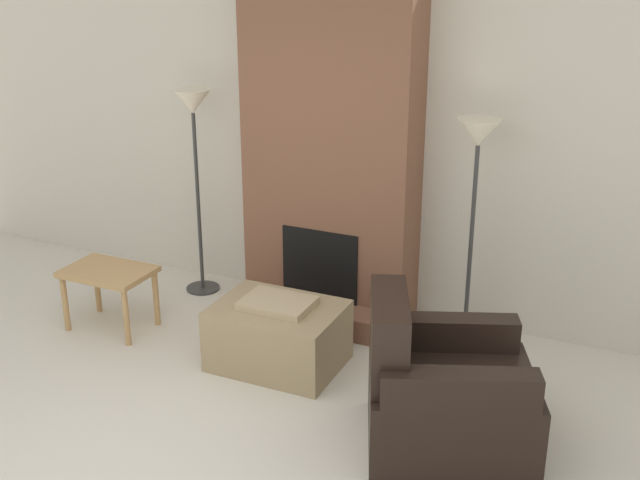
{
  "coord_description": "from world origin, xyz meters",
  "views": [
    {
      "loc": [
        2.31,
        -2.63,
        2.75
      ],
      "look_at": [
        0.0,
        2.41,
        0.65
      ],
      "focal_mm": 45.0,
      "sensor_mm": 36.0,
      "label": 1
    }
  ],
  "objects": [
    {
      "name": "wall_back",
      "position": [
        0.0,
        2.84,
        1.3
      ],
      "size": [
        7.34,
        0.06,
        2.6
      ],
      "primitive_type": "cube",
      "color": "beige",
      "rests_on": "ground_plane"
    },
    {
      "name": "fireplace",
      "position": [
        0.0,
        2.6,
        1.25
      ],
      "size": [
        1.29,
        0.66,
        2.6
      ],
      "color": "brown",
      "rests_on": "ground_plane"
    },
    {
      "name": "ottoman",
      "position": [
        0.03,
        1.66,
        0.22
      ],
      "size": [
        0.85,
        0.63,
        0.48
      ],
      "color": "#998460",
      "rests_on": "ground_plane"
    },
    {
      "name": "armchair",
      "position": [
        1.28,
        1.23,
        0.3
      ],
      "size": [
        1.16,
        1.09,
        0.92
      ],
      "rotation": [
        0.0,
        0.0,
        1.95
      ],
      "color": "black",
      "rests_on": "ground_plane"
    },
    {
      "name": "side_table",
      "position": [
        -1.36,
        1.64,
        0.4
      ],
      "size": [
        0.63,
        0.44,
        0.47
      ],
      "color": "tan",
      "rests_on": "ground_plane"
    },
    {
      "name": "floor_lamp_left",
      "position": [
        -1.12,
        2.51,
        1.4
      ],
      "size": [
        0.29,
        0.29,
        1.67
      ],
      "color": "#333333",
      "rests_on": "ground_plane"
    },
    {
      "name": "floor_lamp_right",
      "position": [
        1.1,
        2.51,
        1.37
      ],
      "size": [
        0.29,
        0.29,
        1.64
      ],
      "color": "#333333",
      "rests_on": "ground_plane"
    }
  ]
}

